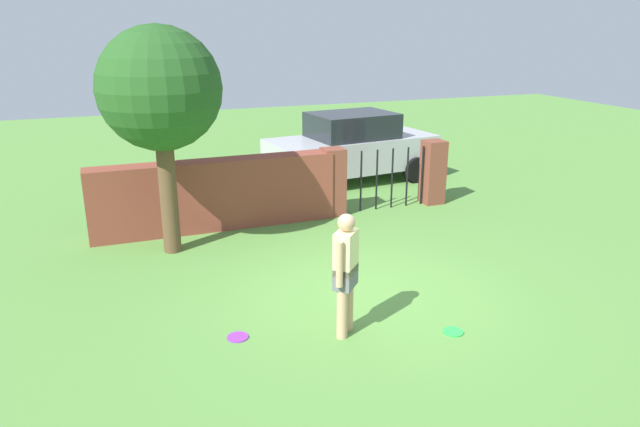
% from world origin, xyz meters
% --- Properties ---
extents(ground_plane, '(40.00, 40.00, 0.00)m').
position_xyz_m(ground_plane, '(0.00, 0.00, 0.00)').
color(ground_plane, '#568C3D').
extents(brick_wall, '(4.67, 0.50, 1.36)m').
position_xyz_m(brick_wall, '(-1.50, 3.69, 0.68)').
color(brick_wall, brown).
rests_on(brick_wall, ground).
extents(tree, '(2.02, 2.02, 3.82)m').
position_xyz_m(tree, '(-2.47, 2.76, 2.77)').
color(tree, brown).
rests_on(tree, ground).
extents(person, '(0.41, 0.42, 1.62)m').
position_xyz_m(person, '(-0.77, -0.96, 0.90)').
color(person, tan).
rests_on(person, ground).
extents(fence_gate, '(2.81, 0.44, 1.40)m').
position_xyz_m(fence_gate, '(2.12, 3.69, 0.70)').
color(fence_gate, brown).
rests_on(fence_gate, ground).
extents(car, '(4.38, 2.32, 1.72)m').
position_xyz_m(car, '(2.39, 6.05, 0.86)').
color(car, '#B7B7BC').
rests_on(car, ground).
extents(frisbee_green, '(0.27, 0.27, 0.02)m').
position_xyz_m(frisbee_green, '(0.55, -1.44, 0.01)').
color(frisbee_green, green).
rests_on(frisbee_green, ground).
extents(frisbee_purple, '(0.27, 0.27, 0.02)m').
position_xyz_m(frisbee_purple, '(-2.09, -0.58, 0.01)').
color(frisbee_purple, purple).
rests_on(frisbee_purple, ground).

